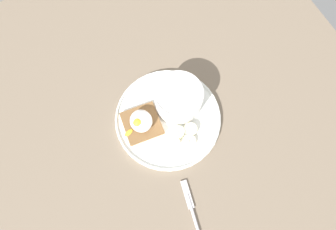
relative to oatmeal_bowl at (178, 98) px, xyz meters
The scene contains 10 objects.
ground_plane 7.43cm from the oatmeal_bowl, 122.28° to the left, with size 120.00×120.00×2.00cm, color #736351.
plate 6.23cm from the oatmeal_bowl, 122.28° to the left, with size 28.96×28.96×1.60cm.
oatmeal_bowl is the anchor object (origin of this frame).
toast_slice 11.84cm from the oatmeal_bowl, 97.66° to the left, with size 10.22×10.22×1.45cm.
poached_egg 11.69cm from the oatmeal_bowl, 97.81° to the left, with size 6.29×8.51×3.65cm.
banana_slice_front 9.08cm from the oatmeal_bowl, 154.90° to the left, with size 4.55×4.48×1.65cm.
banana_slice_left 11.78cm from the oatmeal_bowl, 169.60° to the left, with size 5.08×5.07×1.14cm.
banana_slice_back 11.67cm from the oatmeal_bowl, 150.01° to the left, with size 3.86×3.81×1.52cm.
banana_slice_right 8.92cm from the oatmeal_bowl, behind, with size 4.45×4.56×1.85cm.
knife 27.62cm from the oatmeal_bowl, 161.23° to the left, with size 12.66×3.13×0.80cm.
Camera 1 is at (-20.76, 9.63, 70.75)cm, focal length 28.00 mm.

